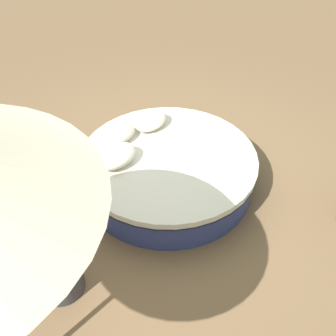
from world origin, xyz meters
name	(u,v)px	position (x,y,z in m)	size (l,w,h in m)	color
ground_plane	(168,184)	(0.00, 0.00, 0.00)	(16.00, 16.00, 0.00)	brown
round_bed	(168,170)	(0.00, 0.00, 0.23)	(2.12, 2.12, 0.46)	navy
throw_pillow_0	(151,121)	(-0.30, -0.55, 0.55)	(0.47, 0.31, 0.20)	silver
throw_pillow_1	(120,134)	(0.14, -0.65, 0.54)	(0.41, 0.29, 0.17)	beige
throw_pillow_2	(116,156)	(0.48, -0.36, 0.56)	(0.51, 0.35, 0.22)	silver
patio_chair	(13,170)	(1.39, -1.03, 0.56)	(0.70, 0.69, 0.98)	#B7B7BC
side_table	(59,274)	(1.77, 0.18, 0.23)	(0.43, 0.43, 0.45)	#333338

